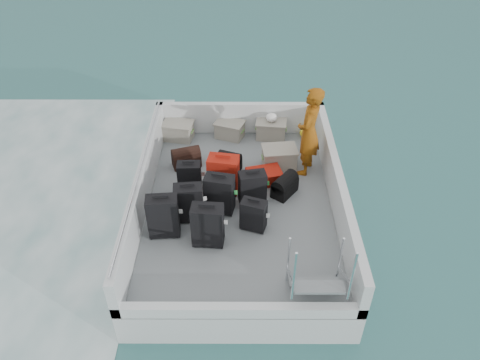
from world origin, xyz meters
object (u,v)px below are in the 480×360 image
at_px(suitcase_1, 189,203).
at_px(suitcase_8, 264,176).
at_px(suitcase_4, 219,194).
at_px(passenger, 309,132).
at_px(suitcase_0, 163,217).
at_px(crate_3, 279,158).
at_px(crate_1, 230,130).
at_px(suitcase_2, 190,178).
at_px(crate_0, 178,131).
at_px(suitcase_6, 254,215).
at_px(suitcase_5, 223,175).
at_px(crate_2, 271,130).
at_px(suitcase_7, 252,188).
at_px(suitcase_3, 208,226).

height_order(suitcase_1, suitcase_8, suitcase_1).
distance_m(suitcase_4, passenger, 2.11).
xyz_separation_m(suitcase_0, suitcase_8, (1.72, 1.43, -0.26)).
bearing_deg(crate_3, crate_1, 133.49).
height_order(suitcase_2, crate_0, suitcase_2).
bearing_deg(suitcase_6, suitcase_5, 136.71).
bearing_deg(passenger, suitcase_8, -45.24).
height_order(suitcase_4, passenger, passenger).
bearing_deg(suitcase_2, suitcase_6, -42.87).
height_order(crate_2, passenger, passenger).
xyz_separation_m(suitcase_4, suitcase_6, (0.59, -0.46, -0.08)).
distance_m(suitcase_0, suitcase_7, 1.69).
xyz_separation_m(suitcase_6, suitcase_7, (-0.01, 0.66, 0.04)).
xyz_separation_m(suitcase_7, crate_3, (0.56, 1.14, -0.14)).
height_order(suitcase_0, suitcase_7, suitcase_0).
bearing_deg(suitcase_1, suitcase_7, 16.71).
bearing_deg(suitcase_1, crate_0, 95.24).
bearing_deg(suitcase_6, suitcase_3, -136.42).
xyz_separation_m(suitcase_1, crate_0, (-0.47, 2.57, -0.18)).
bearing_deg(suitcase_1, suitcase_0, -141.05).
bearing_deg(suitcase_6, suitcase_8, 98.22).
distance_m(suitcase_4, suitcase_6, 0.75).
height_order(suitcase_4, suitcase_5, suitcase_5).
height_order(suitcase_3, suitcase_5, suitcase_3).
xyz_separation_m(suitcase_0, suitcase_3, (0.74, -0.20, -0.01)).
height_order(suitcase_2, passenger, passenger).
distance_m(suitcase_4, crate_0, 2.55).
distance_m(suitcase_5, crate_3, 1.36).
relative_size(suitcase_0, suitcase_4, 1.06).
relative_size(suitcase_4, crate_0, 1.23).
relative_size(suitcase_3, crate_2, 1.26).
bearing_deg(suitcase_7, crate_3, 52.65).
bearing_deg(suitcase_6, suitcase_2, 157.71).
bearing_deg(suitcase_0, passenger, 30.23).
relative_size(crate_2, passenger, 0.34).
relative_size(crate_1, crate_3, 0.88).
height_order(suitcase_4, suitcase_8, suitcase_4).
relative_size(suitcase_5, crate_1, 1.33).
xyz_separation_m(suitcase_1, passenger, (2.17, 1.43, 0.54)).
relative_size(suitcase_1, suitcase_6, 1.24).
distance_m(suitcase_2, suitcase_3, 1.42).
bearing_deg(suitcase_0, suitcase_8, 34.67).
relative_size(suitcase_1, suitcase_3, 0.93).
xyz_separation_m(suitcase_5, passenger, (1.60, 0.65, 0.52)).
xyz_separation_m(suitcase_6, crate_0, (-1.57, 2.80, -0.11)).
xyz_separation_m(suitcase_8, crate_2, (0.21, 1.58, 0.06)).
distance_m(suitcase_2, suitcase_8, 1.44).
xyz_separation_m(crate_0, passenger, (2.63, -1.15, 0.72)).
relative_size(suitcase_6, crate_2, 0.95).
relative_size(crate_3, passenger, 0.36).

